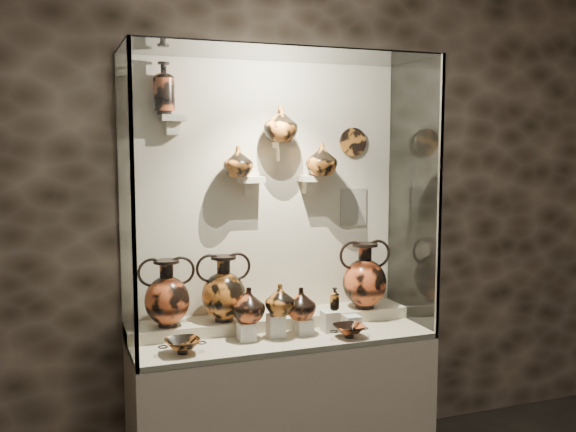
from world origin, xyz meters
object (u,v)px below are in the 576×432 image
object	(u,v)px
lekythos_tall	(164,85)
kylix_right	(349,330)
ovoid_vase_b	(280,124)
amphora_mid	(224,288)
ovoid_vase_a	(238,162)
jug_a	(249,305)
kylix_left	(182,345)
lekythos_small	(334,297)
jug_b	(280,300)
jug_c	(301,303)
amphora_left	(167,293)
amphora_right	(365,275)
ovoid_vase_c	(322,159)

from	to	relation	value
lekythos_tall	kylix_right	bearing A→B (deg)	-4.96
kylix_right	ovoid_vase_b	size ratio (longest dim) A/B	1.05
amphora_mid	ovoid_vase_a	bearing A→B (deg)	34.56
jug_a	kylix_left	distance (m)	0.44
lekythos_small	kylix_left	bearing A→B (deg)	-173.82
lekythos_tall	ovoid_vase_b	distance (m)	0.70
kylix_left	ovoid_vase_a	xyz separation A→B (m)	(0.41, 0.36, 0.93)
jug_a	lekythos_small	size ratio (longest dim) A/B	1.28
jug_b	jug_a	bearing A→B (deg)	153.70
kylix_left	kylix_right	size ratio (longest dim) A/B	1.07
jug_c	ovoid_vase_b	bearing A→B (deg)	117.77
amphora_mid	lekythos_tall	xyz separation A→B (m)	(-0.30, 0.09, 1.14)
jug_c	ovoid_vase_a	bearing A→B (deg)	158.00
kylix_right	jug_c	bearing A→B (deg)	162.38
amphora_left	lekythos_small	bearing A→B (deg)	-18.72
jug_b	amphora_mid	bearing A→B (deg)	126.50
jug_a	jug_c	size ratio (longest dim) A/B	1.06
amphora_left	ovoid_vase_b	xyz separation A→B (m)	(0.69, 0.05, 0.93)
kylix_left	kylix_right	bearing A→B (deg)	10.69
amphora_mid	jug_c	size ratio (longest dim) A/B	2.10
kylix_left	ovoid_vase_a	world-z (taller)	ovoid_vase_a
amphora_left	kylix_right	size ratio (longest dim) A/B	1.71
amphora_left	amphora_right	size ratio (longest dim) A/B	0.92
jug_c	kylix_right	xyz separation A→B (m)	(0.23, -0.15, -0.14)
lekythos_small	ovoid_vase_b	xyz separation A→B (m)	(-0.25, 0.22, 1.00)
kylix_left	ovoid_vase_c	bearing A→B (deg)	33.95
amphora_left	ovoid_vase_a	xyz separation A→B (m)	(0.43, 0.07, 0.72)
jug_a	kylix_left	bearing A→B (deg)	175.43
kylix_left	ovoid_vase_b	world-z (taller)	ovoid_vase_b
jug_b	lekythos_small	distance (m)	0.35
kylix_left	lekythos_tall	xyz separation A→B (m)	(-0.01, 0.38, 1.35)
kylix_left	amphora_right	bearing A→B (deg)	26.55
jug_c	jug_b	bearing A→B (deg)	-153.59
kylix_right	lekythos_tall	xyz separation A→B (m)	(-0.93, 0.42, 1.35)
amphora_left	ovoid_vase_c	distance (m)	1.20
lekythos_tall	ovoid_vase_c	bearing A→B (deg)	17.40
ovoid_vase_a	jug_a	bearing A→B (deg)	-96.76
amphora_mid	jug_a	distance (m)	0.21
jug_a	lekythos_tall	distance (m)	1.29
amphora_mid	jug_a	xyz separation A→B (m)	(0.10, -0.17, -0.06)
ovoid_vase_c	jug_b	bearing A→B (deg)	-125.73
amphora_left	kylix_right	bearing A→B (deg)	-27.45
amphora_right	ovoid_vase_a	xyz separation A→B (m)	(-0.78, 0.08, 0.70)
jug_a	ovoid_vase_a	bearing A→B (deg)	65.39
amphora_mid	ovoid_vase_b	bearing A→B (deg)	11.58
amphora_mid	ovoid_vase_a	world-z (taller)	ovoid_vase_a
amphora_left	amphora_right	world-z (taller)	amphora_right
amphora_mid	jug_a	world-z (taller)	amphora_mid
amphora_mid	ovoid_vase_c	distance (m)	0.96
amphora_mid	amphora_right	xyz separation A→B (m)	(0.89, -0.01, 0.01)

